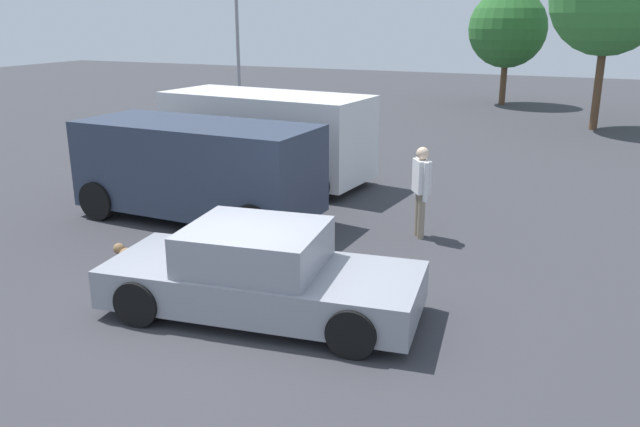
# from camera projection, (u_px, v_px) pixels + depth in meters

# --- Properties ---
(ground_plane) EXTENTS (80.00, 80.00, 0.00)m
(ground_plane) POSITION_uv_depth(u_px,v_px,m) (239.00, 317.00, 8.97)
(ground_plane) COLOR #38383D
(sedan_foreground) EXTENTS (4.53, 2.26, 1.27)m
(sedan_foreground) POSITION_uv_depth(u_px,v_px,m) (261.00, 274.00, 8.94)
(sedan_foreground) COLOR gray
(sedan_foreground) RESTS_ON ground_plane
(dog) EXTENTS (0.58, 0.30, 0.43)m
(dog) POSITION_uv_depth(u_px,v_px,m) (126.00, 254.00, 10.56)
(dog) COLOR olive
(dog) RESTS_ON ground_plane
(van_white) EXTENTS (5.32, 2.70, 2.19)m
(van_white) POSITION_uv_depth(u_px,v_px,m) (266.00, 135.00, 15.97)
(van_white) COLOR white
(van_white) RESTS_ON ground_plane
(suv_dark) EXTENTS (4.96, 2.31, 1.98)m
(suv_dark) POSITION_uv_depth(u_px,v_px,m) (198.00, 167.00, 13.00)
(suv_dark) COLOR #2D384C
(suv_dark) RESTS_ON ground_plane
(pedestrian) EXTENTS (0.42, 0.49, 1.72)m
(pedestrian) POSITION_uv_depth(u_px,v_px,m) (421.00, 184.00, 11.92)
(pedestrian) COLOR gray
(pedestrian) RESTS_ON ground_plane
(light_post_near) EXTENTS (0.44, 0.44, 6.68)m
(light_post_near) POSITION_uv_depth(u_px,v_px,m) (236.00, 2.00, 26.05)
(light_post_near) COLOR gray
(light_post_near) RESTS_ON ground_plane
(tree_back_center) EXTENTS (3.49, 3.49, 5.16)m
(tree_back_center) POSITION_uv_depth(u_px,v_px,m) (508.00, 29.00, 29.19)
(tree_back_center) COLOR brown
(tree_back_center) RESTS_ON ground_plane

